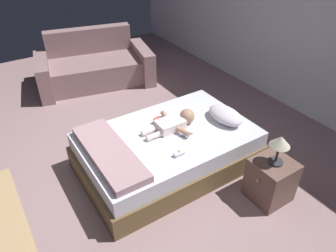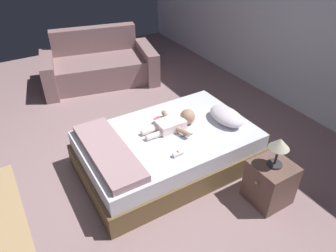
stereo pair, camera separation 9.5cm
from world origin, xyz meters
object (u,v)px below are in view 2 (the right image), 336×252
baby (175,123)px  baby_bottle (178,153)px  toothbrush (187,135)px  couch (99,65)px  nightstand (270,182)px  lamp (279,146)px  pillow (226,116)px  toy_block (158,121)px  bed (168,150)px

baby → baby_bottle: baby is taller
toothbrush → baby_bottle: size_ratio=1.29×
couch → baby: bearing=-0.1°
nightstand → lamp: 0.47m
pillow → toy_block: bearing=-118.1°
nightstand → baby_bottle: baby_bottle is taller
toy_block → lamp: bearing=26.2°
bed → toy_block: toy_block is taller
baby → toothbrush: size_ratio=4.28×
couch → lamp: couch is taller
pillow → couch: couch is taller
baby → baby_bottle: size_ratio=5.54×
pillow → lamp: 0.87m
bed → baby_bottle: size_ratio=16.70×
lamp → baby_bottle: size_ratio=2.68×
baby → couch: 2.48m
couch → pillow: bearing=12.0°
baby → lamp: (1.05, 0.48, 0.18)m
toothbrush → couch: (-2.68, -0.02, -0.18)m
bed → toothbrush: 0.32m
bed → baby: (-0.06, 0.13, 0.30)m
lamp → toothbrush: bearing=-152.3°
nightstand → toy_block: 1.39m
baby → couch: (-2.47, 0.01, -0.24)m
bed → pillow: pillow is taller
pillow → lamp: bearing=-6.7°
baby → couch: bearing=179.9°
couch → nightstand: (3.52, 0.47, -0.05)m
baby_bottle → bed: bearing=163.7°
toothbrush → nightstand: toothbrush is taller
pillow → lamp: size_ratio=1.52×
nightstand → bed: bearing=-148.6°
lamp → baby_bottle: lamp is taller
couch → baby_bottle: 2.93m
baby → nightstand: bearing=24.4°
lamp → toy_block: 1.38m
baby_bottle → toy_block: bearing=169.5°
bed → lamp: bearing=31.4°
bed → couch: 2.54m
toothbrush → couch: couch is taller
toothbrush → couch: size_ratio=0.08×
nightstand → lamp: (0.00, 0.00, 0.47)m
nightstand → toy_block: bearing=-153.8°
toy_block → baby_bottle: 0.62m
baby → pillow: bearing=70.6°
baby → toy_block: 0.22m
toy_block → pillow: bearing=61.9°
pillow → baby_bottle: (0.23, -0.82, -0.05)m
couch → lamp: 3.58m
lamp → couch: bearing=-172.4°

